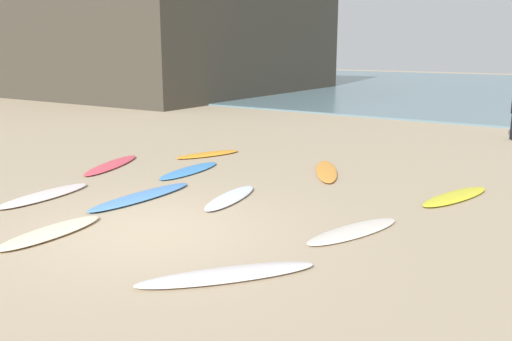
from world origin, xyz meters
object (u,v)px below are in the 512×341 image
(surfboard_2, at_px, (326,171))
(surfboard_6, at_px, (44,195))
(surfboard_9, at_px, (141,196))
(surfboard_8, at_px, (353,231))
(surfboard_10, at_px, (208,154))
(surfboard_7, at_px, (112,165))
(surfboard_4, at_px, (227,275))
(surfboard_3, at_px, (455,196))
(surfboard_1, at_px, (189,170))
(surfboard_5, at_px, (230,198))
(surfboard_0, at_px, (51,232))

(surfboard_2, xyz_separation_m, surfboard_6, (-3.63, -5.13, -0.00))
(surfboard_2, distance_m, surfboard_9, 4.54)
(surfboard_9, bearing_deg, surfboard_8, 7.16)
(surfboard_10, bearing_deg, surfboard_9, 132.27)
(surfboard_6, relative_size, surfboard_7, 0.88)
(surfboard_4, relative_size, surfboard_9, 0.93)
(surfboard_2, distance_m, surfboard_4, 6.37)
(surfboard_7, xyz_separation_m, surfboard_9, (2.80, -1.67, 0.01))
(surfboard_3, xyz_separation_m, surfboard_8, (-0.80, -3.03, -0.01))
(surfboard_1, bearing_deg, surfboard_2, -152.29)
(surfboard_5, bearing_deg, surfboard_7, -21.51)
(surfboard_8, bearing_deg, surfboard_2, -40.23)
(surfboard_9, bearing_deg, surfboard_2, 64.85)
(surfboard_0, xyz_separation_m, surfboard_3, (4.75, 5.85, 0.00))
(surfboard_7, xyz_separation_m, surfboard_8, (7.12, -1.18, -0.01))
(surfboard_8, bearing_deg, surfboard_9, 23.22)
(surfboard_4, height_order, surfboard_6, surfboard_4)
(surfboard_1, xyz_separation_m, surfboard_6, (-0.88, -3.34, 0.00))
(surfboard_1, height_order, surfboard_8, surfboard_1)
(surfboard_8, distance_m, surfboard_9, 4.34)
(surfboard_0, relative_size, surfboard_1, 0.91)
(surfboard_8, bearing_deg, surfboard_10, -14.41)
(surfboard_4, relative_size, surfboard_10, 1.24)
(surfboard_5, bearing_deg, surfboard_9, 20.23)
(surfboard_3, bearing_deg, surfboard_5, -129.65)
(surfboard_0, distance_m, surfboard_6, 2.40)
(surfboard_2, xyz_separation_m, surfboard_9, (-1.97, -4.09, 0.00))
(surfboard_3, height_order, surfboard_5, surfboard_3)
(surfboard_7, height_order, surfboard_10, surfboard_10)
(surfboard_4, height_order, surfboard_5, surfboard_4)
(surfboard_3, bearing_deg, surfboard_10, -170.15)
(surfboard_0, height_order, surfboard_6, surfboard_0)
(surfboard_2, bearing_deg, surfboard_1, 3.38)
(surfboard_2, height_order, surfboard_6, surfboard_2)
(surfboard_6, bearing_deg, surfboard_7, -73.03)
(surfboard_3, relative_size, surfboard_8, 1.08)
(surfboard_7, xyz_separation_m, surfboard_10, (1.12, 2.43, 0.00))
(surfboard_1, bearing_deg, surfboard_6, 69.93)
(surfboard_6, relative_size, surfboard_10, 1.12)
(surfboard_0, relative_size, surfboard_9, 0.75)
(surfboard_1, height_order, surfboard_2, surfboard_2)
(surfboard_8, bearing_deg, surfboard_0, 52.17)
(surfboard_4, relative_size, surfboard_5, 1.22)
(surfboard_4, bearing_deg, surfboard_7, -171.67)
(surfboard_4, relative_size, surfboard_7, 0.97)
(surfboard_3, relative_size, surfboard_9, 0.84)
(surfboard_10, bearing_deg, surfboard_5, 155.05)
(surfboard_3, bearing_deg, surfboard_8, -90.04)
(surfboard_3, relative_size, surfboard_5, 1.11)
(surfboard_1, xyz_separation_m, surfboard_8, (5.09, -1.81, -0.01))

